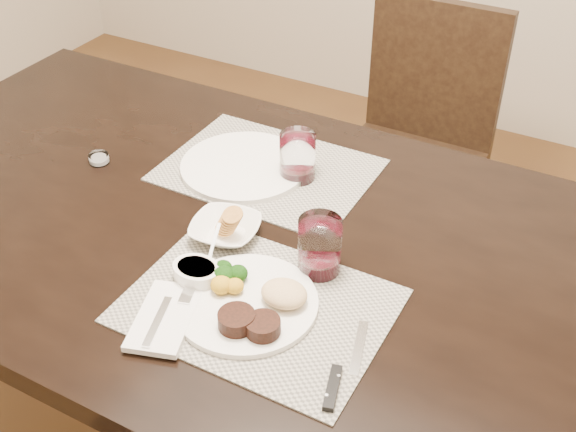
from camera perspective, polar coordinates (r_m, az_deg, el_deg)
The scene contains 13 objects.
dining_table at distance 1.50m, azimuth -1.54°, elevation -4.12°, with size 2.00×1.00×0.75m.
chair_far at distance 2.30m, azimuth 10.21°, elevation 6.29°, with size 0.42×0.42×0.90m.
placemat_near at distance 1.30m, azimuth -2.39°, elevation -7.09°, with size 0.46×0.34×0.00m, color gray.
placemat_far at distance 1.64m, azimuth -1.60°, elevation 3.65°, with size 0.46×0.34×0.00m, color gray.
dinner_plate at distance 1.28m, azimuth -2.95°, elevation -6.85°, with size 0.26×0.26×0.05m.
napkin_fork at distance 1.28m, azimuth -9.68°, elevation -7.90°, with size 0.14×0.19×0.02m.
steak_knife at distance 1.18m, azimuth 4.06°, elevation -12.61°, with size 0.05×0.21×0.01m.
cracker_bowl at distance 1.44m, azimuth -4.96°, elevation -1.02°, with size 0.16×0.16×0.06m.
sauce_ramekin at distance 1.34m, azimuth -7.21°, elevation -4.48°, with size 0.09×0.14×0.07m.
wine_glass_near at distance 1.34m, azimuth 2.51°, elevation -2.56°, with size 0.08×0.08×0.11m.
far_plate at distance 1.65m, azimuth -3.48°, elevation 3.97°, with size 0.29×0.29×0.01m, color white.
wine_glass_far at distance 1.59m, azimuth 0.75°, elevation 4.55°, with size 0.08×0.08×0.11m.
salt_cellar at distance 1.72m, azimuth -14.70°, elevation 4.38°, with size 0.05×0.05×0.02m.
Camera 1 is at (0.58, -0.98, 1.65)m, focal length 45.00 mm.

